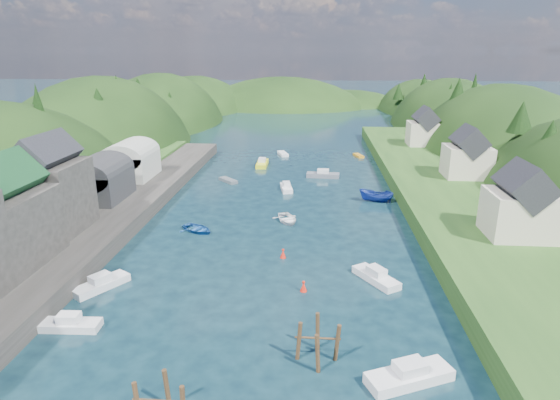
{
  "coord_description": "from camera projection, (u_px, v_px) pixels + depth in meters",
  "views": [
    {
      "loc": [
        4.28,
        -28.45,
        22.1
      ],
      "look_at": [
        0.0,
        28.0,
        4.0
      ],
      "focal_mm": 30.0,
      "sensor_mm": 36.0,
      "label": 1
    }
  ],
  "objects": [
    {
      "name": "ground",
      "position": [
        290.0,
        184.0,
        81.55
      ],
      "size": [
        600.0,
        600.0,
        0.0
      ],
      "primitive_type": "plane",
      "color": "black",
      "rests_on": "ground"
    },
    {
      "name": "hillside_left",
      "position": [
        106.0,
        184.0,
        110.98
      ],
      "size": [
        44.0,
        245.56,
        52.0
      ],
      "color": "black",
      "rests_on": "ground"
    },
    {
      "name": "hillside_right",
      "position": [
        497.0,
        189.0,
        104.31
      ],
      "size": [
        36.0,
        245.56,
        48.0
      ],
      "color": "black",
      "rests_on": "ground"
    },
    {
      "name": "far_hills",
      "position": [
        308.0,
        130.0,
        202.52
      ],
      "size": [
        103.0,
        68.0,
        44.0
      ],
      "color": "black",
      "rests_on": "ground"
    },
    {
      "name": "hill_trees",
      "position": [
        295.0,
        109.0,
        92.33
      ],
      "size": [
        91.66,
        151.11,
        12.26
      ],
      "color": "black",
      "rests_on": "ground"
    },
    {
      "name": "quay_left",
      "position": [
        70.0,
        241.0,
        54.48
      ],
      "size": [
        12.0,
        110.0,
        2.0
      ],
      "primitive_type": "cube",
      "color": "#2D2B28",
      "rests_on": "ground"
    },
    {
      "name": "terrace_left_grass",
      "position": [
        12.0,
        237.0,
        54.91
      ],
      "size": [
        12.0,
        110.0,
        2.5
      ],
      "primitive_type": "cube",
      "color": "#234719",
      "rests_on": "ground"
    },
    {
      "name": "boat_sheds",
      "position": [
        116.0,
        166.0,
        71.37
      ],
      "size": [
        7.0,
        21.0,
        7.5
      ],
      "color": "#2D2D30",
      "rests_on": "quay_left"
    },
    {
      "name": "terrace_right",
      "position": [
        453.0,
        197.0,
        69.88
      ],
      "size": [
        16.0,
        120.0,
        2.4
      ],
      "primitive_type": "cube",
      "color": "#234719",
      "rests_on": "ground"
    },
    {
      "name": "right_bank_cottages",
      "position": [
        460.0,
        155.0,
        76.17
      ],
      "size": [
        9.0,
        59.24,
        8.41
      ],
      "color": "beige",
      "rests_on": "terrace_right"
    },
    {
      "name": "piling_cluster_far",
      "position": [
        318.0,
        345.0,
        34.66
      ],
      "size": [
        3.4,
        3.15,
        3.73
      ],
      "color": "#382314",
      "rests_on": "ground"
    },
    {
      "name": "channel_buoy_near",
      "position": [
        304.0,
        287.0,
        44.92
      ],
      "size": [
        0.7,
        0.7,
        1.1
      ],
      "color": "red",
      "rests_on": "ground"
    },
    {
      "name": "channel_buoy_far",
      "position": [
        283.0,
        254.0,
        52.18
      ],
      "size": [
        0.7,
        0.7,
        1.1
      ],
      "color": "red",
      "rests_on": "ground"
    },
    {
      "name": "moored_boats",
      "position": [
        259.0,
        240.0,
        55.66
      ],
      "size": [
        36.24,
        92.31,
        2.25
      ],
      "color": "yellow",
      "rests_on": "ground"
    }
  ]
}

